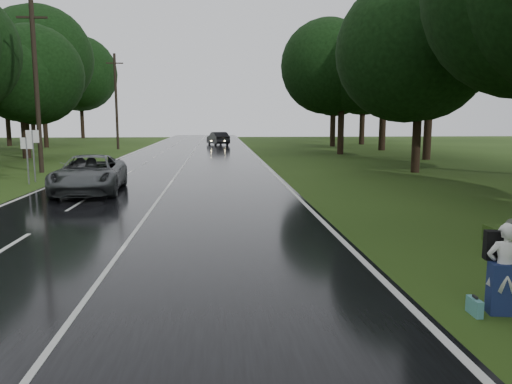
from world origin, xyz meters
TOP-DOWN VIEW (x-y plane):
  - ground at (0.00, 0.00)m, footprint 160.00×160.00m
  - road at (0.00, 20.00)m, footprint 12.00×140.00m
  - lane_center at (0.00, 20.00)m, footprint 0.12×140.00m
  - grey_car at (-3.30, 11.38)m, footprint 3.20×6.17m
  - far_car at (2.49, 51.31)m, footprint 3.03×5.25m
  - hitchhiker at (7.27, -3.28)m, footprint 0.64×0.59m
  - suitcase at (6.79, -3.31)m, footprint 0.12×0.41m
  - utility_pole_mid at (-8.50, 20.32)m, footprint 1.80×0.28m
  - utility_pole_far at (-8.50, 44.11)m, footprint 1.80×0.28m
  - road_sign_a at (-7.20, 14.69)m, footprint 0.57×0.10m
  - road_sign_b at (-7.20, 15.56)m, footprint 0.66×0.10m
  - tree_left_e at (-13.73, 32.02)m, footprint 7.40×7.40m
  - tree_left_f at (-17.53, 48.15)m, footprint 11.13×11.13m
  - tree_right_d at (14.75, 18.67)m, footprint 7.99×7.99m
  - tree_right_e at (14.00, 34.57)m, footprint 9.23×9.23m
  - tree_right_f at (16.34, 47.70)m, footprint 9.02×9.02m

SIDE VIEW (x-z plane):
  - ground at x=0.00m, z-range 0.00..0.00m
  - utility_pole_mid at x=-8.50m, z-range -5.16..5.16m
  - utility_pole_far at x=-8.50m, z-range -5.13..5.13m
  - road_sign_a at x=-7.20m, z-range -1.19..1.19m
  - road_sign_b at x=-7.20m, z-range -1.37..1.37m
  - tree_left_e at x=-13.73m, z-range -5.78..5.78m
  - tree_left_f at x=-17.53m, z-range -8.70..8.70m
  - tree_right_d at x=14.75m, z-range -6.24..6.24m
  - tree_right_e at x=14.00m, z-range -7.21..7.21m
  - tree_right_f at x=16.34m, z-range -7.04..7.04m
  - road at x=0.00m, z-range 0.00..0.04m
  - lane_center at x=0.00m, z-range 0.04..0.05m
  - suitcase at x=6.79m, z-range 0.00..0.29m
  - hitchhiker at x=7.27m, z-range -0.06..1.54m
  - far_car at x=2.49m, z-range 0.04..1.68m
  - grey_car at x=-3.30m, z-range 0.04..1.70m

